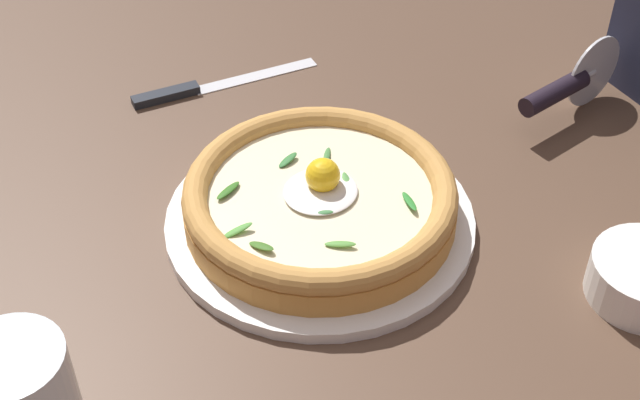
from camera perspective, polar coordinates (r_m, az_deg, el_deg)
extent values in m
cube|color=brown|center=(0.85, 1.33, -2.95)|extent=(2.40, 2.40, 0.03)
cylinder|color=white|center=(0.84, 0.00, -1.33)|extent=(0.29, 0.29, 0.01)
cylinder|color=gold|center=(0.83, 0.00, -0.40)|extent=(0.26, 0.26, 0.02)
torus|color=#C88E46|center=(0.82, 0.00, 0.55)|extent=(0.26, 0.26, 0.02)
cylinder|color=beige|center=(0.82, 0.00, 0.34)|extent=(0.21, 0.21, 0.00)
ellipsoid|color=white|center=(0.82, 0.03, 0.59)|extent=(0.07, 0.07, 0.01)
sphere|color=yellow|center=(0.81, -0.07, 1.47)|extent=(0.03, 0.03, 0.03)
ellipsoid|color=#53963B|center=(0.77, 1.32, -2.87)|extent=(0.02, 0.03, 0.01)
ellipsoid|color=#2F7132|center=(0.85, -2.10, 2.59)|extent=(0.03, 0.01, 0.01)
ellipsoid|color=#396822|center=(0.77, -4.03, -2.79)|extent=(0.02, 0.03, 0.01)
ellipsoid|color=#4E993C|center=(0.78, -5.38, -1.98)|extent=(0.03, 0.02, 0.01)
ellipsoid|color=#579D4E|center=(0.83, 1.80, 1.03)|extent=(0.02, 0.03, 0.01)
ellipsoid|color=#2C802F|center=(0.81, 5.79, -0.08)|extent=(0.02, 0.03, 0.01)
ellipsoid|color=#437F3F|center=(0.86, 0.45, 2.90)|extent=(0.03, 0.03, 0.01)
ellipsoid|color=#3C7D43|center=(0.79, 0.24, -0.95)|extent=(0.02, 0.02, 0.01)
ellipsoid|color=#2F671E|center=(0.82, -5.95, 0.62)|extent=(0.03, 0.02, 0.01)
cylinder|color=silver|center=(1.03, 17.24, 7.93)|extent=(0.08, 0.01, 0.08)
cylinder|color=silver|center=(1.02, 16.90, 7.75)|extent=(0.02, 0.01, 0.01)
cylinder|color=black|center=(0.98, 14.90, 6.71)|extent=(0.09, 0.03, 0.02)
cube|color=silver|center=(1.05, -4.14, 8.00)|extent=(0.15, 0.06, 0.00)
cube|color=black|center=(1.02, -10.10, 6.60)|extent=(0.08, 0.04, 0.01)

